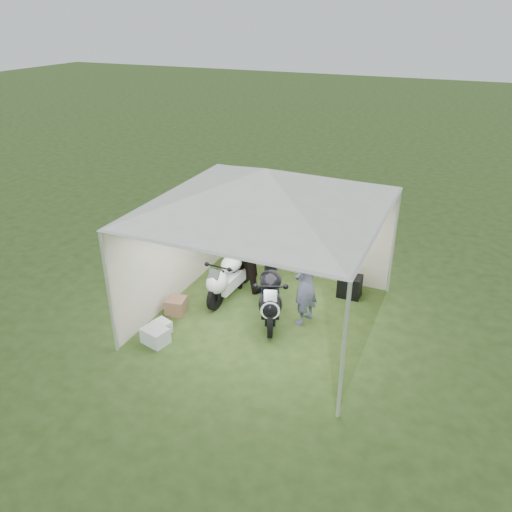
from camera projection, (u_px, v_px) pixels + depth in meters
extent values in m
plane|color=#2A4016|center=(265.00, 317.00, 9.76)|extent=(80.00, 80.00, 0.00)
cylinder|color=silver|center=(109.00, 294.00, 8.32)|extent=(0.06, 0.06, 2.30)
cylinder|color=silver|center=(343.00, 353.00, 6.89)|extent=(0.06, 0.06, 2.30)
cylinder|color=silver|center=(219.00, 213.00, 11.60)|extent=(0.06, 0.06, 2.30)
cylinder|color=silver|center=(394.00, 242.00, 10.17)|extent=(0.06, 0.06, 2.30)
cube|color=silver|center=(301.00, 227.00, 10.89)|extent=(4.00, 0.02, 2.30)
cube|color=silver|center=(173.00, 247.00, 9.96)|extent=(0.02, 4.00, 2.30)
cube|color=silver|center=(373.00, 287.00, 8.53)|extent=(0.02, 4.00, 2.30)
pyramid|color=white|center=(266.00, 188.00, 8.58)|extent=(5.66, 5.66, 0.70)
cube|color=#99A5B7|center=(232.00, 187.00, 11.15)|extent=(0.22, 0.02, 0.28)
cube|color=#99A5B7|center=(246.00, 189.00, 11.02)|extent=(0.22, 0.02, 0.28)
cube|color=#99A5B7|center=(261.00, 191.00, 10.90)|extent=(0.22, 0.01, 0.28)
cube|color=#99A5B7|center=(275.00, 193.00, 10.77)|extent=(0.22, 0.01, 0.28)
cube|color=#99A5B7|center=(232.00, 199.00, 11.28)|extent=(0.22, 0.02, 0.28)
cube|color=#99A5B7|center=(246.00, 201.00, 11.16)|extent=(0.22, 0.01, 0.28)
cube|color=#99A5B7|center=(260.00, 204.00, 11.03)|extent=(0.22, 0.02, 0.28)
cube|color=#99A5B7|center=(275.00, 206.00, 10.91)|extent=(0.22, 0.01, 0.28)
cylinder|color=#D8590C|center=(311.00, 194.00, 10.43)|extent=(3.20, 0.02, 0.02)
cylinder|color=black|center=(215.00, 297.00, 9.92)|extent=(0.12, 0.55, 0.54)
cylinder|color=black|center=(245.00, 270.00, 10.94)|extent=(0.16, 0.55, 0.54)
cube|color=white|center=(230.00, 281.00, 10.36)|extent=(0.35, 0.88, 0.27)
ellipsoid|color=white|center=(217.00, 282.00, 9.87)|extent=(0.43, 0.56, 0.45)
ellipsoid|color=white|center=(231.00, 264.00, 10.27)|extent=(0.43, 0.58, 0.32)
cube|color=black|center=(240.00, 259.00, 10.59)|extent=(0.26, 0.56, 0.13)
cube|color=white|center=(246.00, 250.00, 10.80)|extent=(0.21, 0.28, 0.16)
cube|color=black|center=(238.00, 267.00, 10.59)|extent=(0.12, 0.50, 0.09)
cube|color=#3F474C|center=(214.00, 274.00, 9.67)|extent=(0.22, 0.14, 0.19)
cylinder|color=black|center=(270.00, 322.00, 9.10)|extent=(0.31, 0.58, 0.58)
cylinder|color=black|center=(271.00, 285.00, 10.32)|extent=(0.35, 0.60, 0.58)
cube|color=black|center=(270.00, 300.00, 9.63)|extent=(0.65, 0.98, 0.29)
ellipsoid|color=black|center=(270.00, 305.00, 9.05)|extent=(0.62, 0.71, 0.49)
ellipsoid|color=black|center=(271.00, 280.00, 9.55)|extent=(0.62, 0.72, 0.34)
cube|color=black|center=(271.00, 273.00, 9.92)|extent=(0.45, 0.64, 0.14)
cube|color=black|center=(271.00, 262.00, 10.17)|extent=(0.31, 0.35, 0.18)
cube|color=maroon|center=(271.00, 283.00, 9.91)|extent=(0.29, 0.53, 0.10)
cube|color=#3F474C|center=(270.00, 296.00, 8.83)|extent=(0.27, 0.22, 0.21)
cylinder|color=white|center=(270.00, 311.00, 8.86)|extent=(0.33, 0.15, 0.35)
cube|color=blue|center=(270.00, 289.00, 10.48)|extent=(0.43, 0.35, 0.28)
imported|color=black|center=(247.00, 246.00, 10.44)|extent=(1.07, 0.91, 1.93)
imported|color=slate|center=(306.00, 283.00, 9.28)|extent=(0.54, 0.69, 1.67)
cube|color=black|center=(350.00, 286.00, 10.40)|extent=(0.47, 0.38, 0.47)
cube|color=silver|center=(155.00, 336.00, 8.96)|extent=(0.51, 0.44, 0.30)
cube|color=brown|center=(176.00, 306.00, 9.83)|extent=(0.43, 0.43, 0.33)
cube|color=silver|center=(162.00, 327.00, 9.27)|extent=(0.38, 0.35, 0.23)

